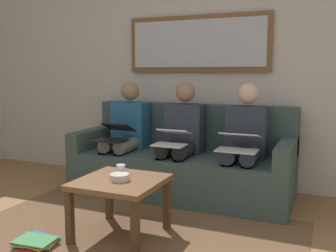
% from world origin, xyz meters
% --- Properties ---
extents(wall_rear, '(6.00, 0.12, 2.60)m').
position_xyz_m(wall_rear, '(0.00, -2.60, 1.30)').
color(wall_rear, beige).
rests_on(wall_rear, ground_plane).
extents(area_rug, '(2.60, 1.80, 0.01)m').
position_xyz_m(area_rug, '(0.00, -0.85, 0.00)').
color(area_rug, brown).
rests_on(area_rug, ground_plane).
extents(couch, '(2.20, 0.90, 0.90)m').
position_xyz_m(couch, '(0.00, -2.12, 0.31)').
color(couch, '#384C47').
rests_on(couch, ground_plane).
extents(framed_mirror, '(1.60, 0.05, 0.61)m').
position_xyz_m(framed_mirror, '(0.00, -2.51, 1.55)').
color(framed_mirror, brown).
extents(coffee_table, '(0.61, 0.61, 0.45)m').
position_xyz_m(coffee_table, '(0.05, -0.90, 0.38)').
color(coffee_table, brown).
rests_on(coffee_table, ground_plane).
extents(cup, '(0.07, 0.07, 0.09)m').
position_xyz_m(cup, '(0.09, -0.98, 0.49)').
color(cup, silver).
rests_on(cup, coffee_table).
extents(bowl, '(0.15, 0.15, 0.05)m').
position_xyz_m(bowl, '(0.04, -0.87, 0.47)').
color(bowl, beige).
rests_on(bowl, coffee_table).
extents(person_left, '(0.38, 0.58, 1.14)m').
position_xyz_m(person_left, '(-0.64, -2.05, 0.61)').
color(person_left, '#2D3342').
rests_on(person_left, couch).
extents(laptop_silver, '(0.36, 0.36, 0.15)m').
position_xyz_m(laptop_silver, '(-0.64, -1.81, 0.63)').
color(laptop_silver, silver).
extents(person_middle, '(0.38, 0.58, 1.14)m').
position_xyz_m(person_middle, '(0.00, -2.05, 0.61)').
color(person_middle, '#2D3342').
rests_on(person_middle, couch).
extents(laptop_white, '(0.30, 0.34, 0.15)m').
position_xyz_m(laptop_white, '(0.00, -1.80, 0.63)').
color(laptop_white, white).
extents(person_right, '(0.38, 0.58, 1.14)m').
position_xyz_m(person_right, '(0.64, -2.05, 0.61)').
color(person_right, '#235B84').
rests_on(person_right, couch).
extents(laptop_black, '(0.30, 0.38, 0.17)m').
position_xyz_m(laptop_black, '(0.64, -1.82, 0.63)').
color(laptop_black, black).
extents(magazine_stack, '(0.34, 0.28, 0.05)m').
position_xyz_m(magazine_stack, '(0.54, -0.52, 0.03)').
color(magazine_stack, red).
rests_on(magazine_stack, ground_plane).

